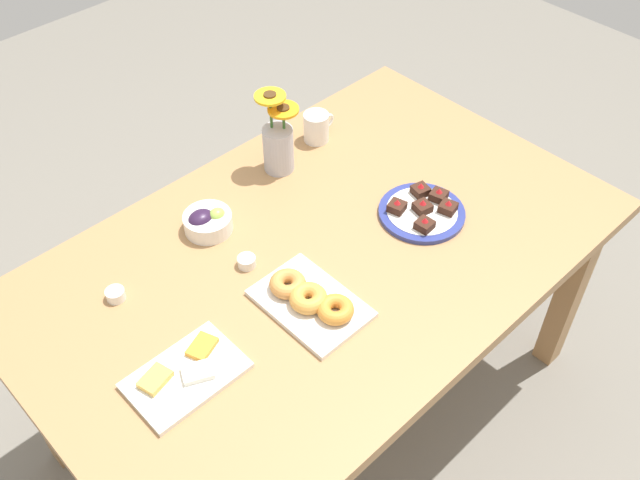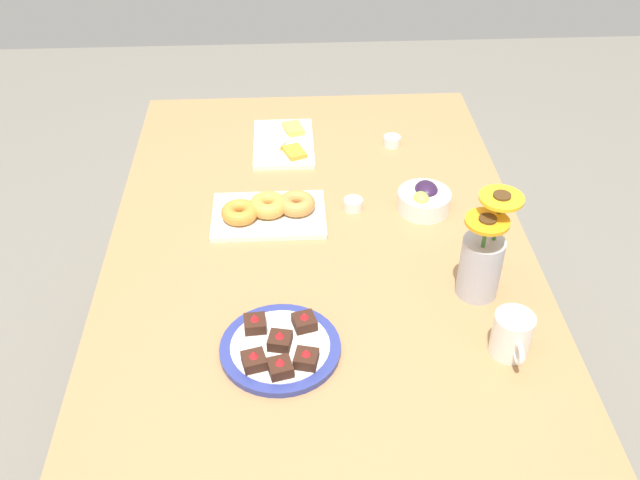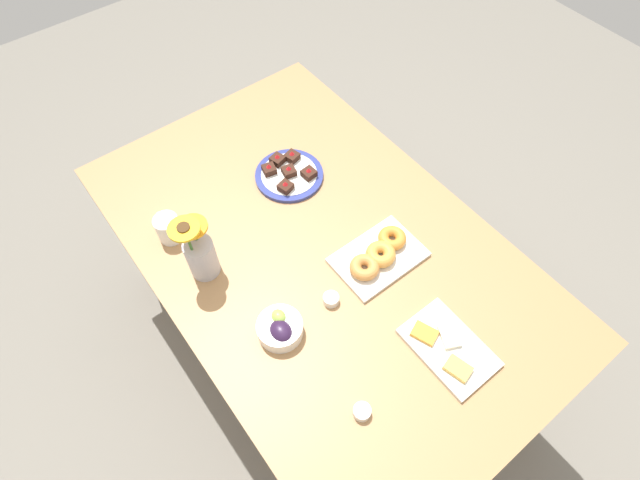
# 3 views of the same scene
# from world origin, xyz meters

# --- Properties ---
(ground_plane) EXTENTS (6.00, 6.00, 0.00)m
(ground_plane) POSITION_xyz_m (0.00, 0.00, 0.00)
(ground_plane) COLOR slate
(dining_table) EXTENTS (1.60, 1.00, 0.74)m
(dining_table) POSITION_xyz_m (0.00, 0.00, 0.65)
(dining_table) COLOR #A87A4C
(dining_table) RESTS_ON ground_plane
(coffee_mug) EXTENTS (0.11, 0.08, 0.09)m
(coffee_mug) POSITION_xyz_m (0.33, 0.36, 0.79)
(coffee_mug) COLOR white
(coffee_mug) RESTS_ON dining_table
(grape_bowl) EXTENTS (0.13, 0.13, 0.07)m
(grape_bowl) POSITION_xyz_m (-0.16, 0.27, 0.77)
(grape_bowl) COLOR white
(grape_bowl) RESTS_ON dining_table
(cheese_platter) EXTENTS (0.26, 0.17, 0.03)m
(cheese_platter) POSITION_xyz_m (-0.49, -0.08, 0.75)
(cheese_platter) COLOR white
(cheese_platter) RESTS_ON dining_table
(croissant_platter) EXTENTS (0.19, 0.28, 0.05)m
(croissant_platter) POSITION_xyz_m (-0.15, -0.12, 0.76)
(croissant_platter) COLOR white
(croissant_platter) RESTS_ON dining_table
(jam_cup_honey) EXTENTS (0.05, 0.05, 0.03)m
(jam_cup_honey) POSITION_xyz_m (-0.17, 0.09, 0.76)
(jam_cup_honey) COLOR white
(jam_cup_honey) RESTS_ON dining_table
(jam_cup_berry) EXTENTS (0.05, 0.05, 0.03)m
(jam_cup_berry) POSITION_xyz_m (-0.48, 0.23, 0.76)
(jam_cup_berry) COLOR white
(jam_cup_berry) RESTS_ON dining_table
(dessert_plate) EXTENTS (0.24, 0.24, 0.05)m
(dessert_plate) POSITION_xyz_m (0.30, -0.10, 0.75)
(dessert_plate) COLOR navy
(dessert_plate) RESTS_ON dining_table
(flower_vase) EXTENTS (0.11, 0.12, 0.25)m
(flower_vase) POSITION_xyz_m (0.15, 0.33, 0.83)
(flower_vase) COLOR #B2B2BC
(flower_vase) RESTS_ON dining_table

